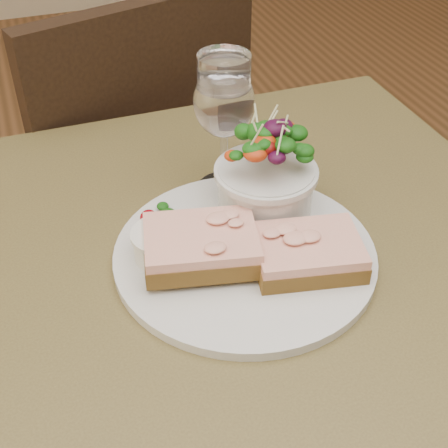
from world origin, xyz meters
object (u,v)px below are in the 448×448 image
object	(u,v)px
sandwich_back	(201,245)
salad_bowl	(266,170)
ramekin	(162,243)
chair_far	(124,242)
sandwich_front	(307,252)
cafe_table	(235,335)
dinner_plate	(245,254)
wine_glass	(224,106)

from	to	relation	value
sandwich_back	salad_bowl	bearing A→B (deg)	44.94
sandwich_back	salad_bowl	xyz separation A→B (m)	(0.10, 0.07, 0.03)
ramekin	chair_far	bearing A→B (deg)	86.30
chair_far	sandwich_front	size ratio (longest dim) A/B	6.70
chair_far	ramekin	distance (m)	0.77
cafe_table	sandwich_back	xyz separation A→B (m)	(-0.03, 0.02, 0.14)
dinner_plate	ramekin	distance (m)	0.10
ramekin	dinner_plate	bearing A→B (deg)	-13.51
cafe_table	salad_bowl	world-z (taller)	salad_bowl
chair_far	salad_bowl	xyz separation A→B (m)	(0.10, -0.55, 0.53)
salad_bowl	wine_glass	distance (m)	0.09
chair_far	sandwich_front	distance (m)	0.83
salad_bowl	cafe_table	bearing A→B (deg)	-128.59
sandwich_back	salad_bowl	distance (m)	0.13
chair_far	wine_glass	distance (m)	0.75
cafe_table	sandwich_front	bearing A→B (deg)	-14.54
chair_far	dinner_plate	distance (m)	0.77
sandwich_back	chair_far	bearing A→B (deg)	102.28
sandwich_front	ramekin	distance (m)	0.16
ramekin	salad_bowl	world-z (taller)	salad_bowl
dinner_plate	wine_glass	bearing A→B (deg)	80.06
cafe_table	sandwich_back	bearing A→B (deg)	147.38
sandwich_front	salad_bowl	size ratio (longest dim) A/B	1.06
cafe_table	ramekin	world-z (taller)	ramekin
sandwich_back	ramekin	distance (m)	0.05
salad_bowl	wine_glass	size ratio (longest dim) A/B	0.73
sandwich_back	wine_glass	world-z (taller)	wine_glass
sandwich_back	ramekin	size ratio (longest dim) A/B	2.25
sandwich_back	wine_glass	distance (m)	0.18
dinner_plate	ramekin	size ratio (longest dim) A/B	4.77
cafe_table	wine_glass	bearing A→B (deg)	74.97
cafe_table	chair_far	size ratio (longest dim) A/B	0.89
cafe_table	chair_far	world-z (taller)	chair_far
ramekin	sandwich_front	bearing A→B (deg)	-23.66
sandwich_front	dinner_plate	bearing A→B (deg)	154.43
ramekin	salad_bowl	distance (m)	0.15
cafe_table	wine_glass	size ratio (longest dim) A/B	4.57
sandwich_front	ramekin	size ratio (longest dim) A/B	2.11
salad_bowl	wine_glass	bearing A→B (deg)	109.75
sandwich_front	sandwich_back	distance (m)	0.12
dinner_plate	ramekin	bearing A→B (deg)	166.49
chair_far	ramekin	size ratio (longest dim) A/B	14.15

